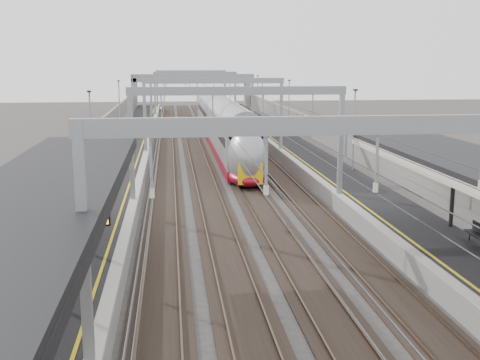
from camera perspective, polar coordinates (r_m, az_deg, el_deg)
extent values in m
cube|color=black|center=(59.14, -10.44, 2.64)|extent=(4.00, 120.00, 1.00)
cube|color=black|center=(60.20, 4.95, 2.93)|extent=(4.00, 120.00, 1.00)
cube|color=black|center=(59.07, -7.04, 2.28)|extent=(2.40, 140.00, 0.08)
cube|color=brown|center=(59.07, -7.74, 2.35)|extent=(0.07, 140.00, 0.14)
cube|color=brown|center=(59.06, -6.34, 2.38)|extent=(0.07, 140.00, 0.14)
cube|color=black|center=(59.12, -4.13, 2.34)|extent=(2.40, 140.00, 0.08)
cube|color=brown|center=(59.08, -4.83, 2.42)|extent=(0.07, 140.00, 0.14)
cube|color=brown|center=(59.14, -3.43, 2.44)|extent=(0.07, 140.00, 0.14)
cube|color=black|center=(59.32, -1.23, 2.40)|extent=(2.40, 140.00, 0.08)
cube|color=brown|center=(59.25, -1.92, 2.47)|extent=(0.07, 140.00, 0.14)
cube|color=brown|center=(59.38, -0.54, 2.50)|extent=(0.07, 140.00, 0.14)
cube|color=black|center=(59.67, 1.64, 2.45)|extent=(2.40, 140.00, 0.08)
cube|color=brown|center=(59.56, 0.96, 2.52)|extent=(0.07, 140.00, 0.14)
cube|color=brown|center=(59.77, 2.33, 2.55)|extent=(0.07, 140.00, 0.14)
cube|color=gray|center=(16.25, -14.60, -6.01)|extent=(0.28, 0.28, 6.60)
cube|color=gray|center=(15.98, 7.89, 5.13)|extent=(13.00, 0.25, 0.50)
cube|color=gray|center=(35.77, -10.28, 3.38)|extent=(0.28, 0.28, 6.60)
cube|color=gray|center=(37.15, 9.54, 3.69)|extent=(0.28, 0.28, 6.60)
cube|color=gray|center=(35.65, -0.19, 8.46)|extent=(13.00, 0.25, 0.50)
cube|color=gray|center=(55.63, -9.02, 6.11)|extent=(0.28, 0.28, 6.60)
cube|color=gray|center=(56.53, 3.92, 6.30)|extent=(0.28, 0.28, 6.60)
cube|color=gray|center=(55.56, -2.53, 9.38)|extent=(13.00, 0.25, 0.50)
cube|color=gray|center=(75.57, -8.42, 7.40)|extent=(0.28, 0.28, 6.60)
cube|color=gray|center=(76.23, 1.17, 7.55)|extent=(0.28, 0.28, 6.60)
cube|color=gray|center=(75.51, -3.63, 9.81)|extent=(13.00, 0.25, 0.50)
cube|color=gray|center=(95.53, -8.07, 8.15)|extent=(0.28, 0.28, 6.60)
cube|color=gray|center=(96.06, -0.46, 8.27)|extent=(0.28, 0.28, 6.60)
cube|color=gray|center=(95.49, -4.28, 10.06)|extent=(13.00, 0.25, 0.50)
cube|color=gray|center=(113.51, -7.86, 8.60)|extent=(0.28, 0.28, 6.60)
cube|color=gray|center=(113.95, -1.44, 8.71)|extent=(0.28, 0.28, 6.60)
cube|color=gray|center=(113.47, -4.67, 10.21)|extent=(13.00, 0.25, 0.50)
cylinder|color=#262628|center=(63.49, -7.13, 7.84)|extent=(0.03, 140.00, 0.03)
cylinder|color=#262628|center=(63.53, -4.40, 7.90)|extent=(0.03, 140.00, 0.03)
cylinder|color=#262628|center=(63.72, -1.68, 7.94)|extent=(0.03, 140.00, 0.03)
cylinder|color=#262628|center=(64.05, 1.03, 7.95)|extent=(0.03, 140.00, 0.03)
cube|color=black|center=(17.31, -19.87, -2.47)|extent=(4.40, 30.00, 0.24)
cylinder|color=black|center=(28.61, -17.99, -1.53)|extent=(0.20, 0.20, 4.00)
cube|color=black|center=(18.13, -14.73, -3.42)|extent=(1.60, 0.15, 0.55)
cube|color=orange|center=(18.06, -14.76, -3.49)|extent=(1.50, 0.02, 0.42)
cylinder|color=black|center=(31.19, 19.55, -0.62)|extent=(0.20, 0.20, 4.00)
cube|color=slate|center=(113.49, -4.66, 9.63)|extent=(22.00, 2.20, 1.40)
cube|color=slate|center=(113.73, -9.98, 7.94)|extent=(1.00, 2.20, 6.20)
cube|color=slate|center=(114.46, 0.68, 8.12)|extent=(1.00, 2.20, 6.20)
cube|color=slate|center=(59.29, -13.57, 3.61)|extent=(0.30, 120.00, 3.20)
cube|color=slate|center=(60.78, 7.93, 3.99)|extent=(0.30, 120.00, 3.20)
cube|color=maroon|center=(56.11, -0.93, 2.49)|extent=(2.77, 23.60, 0.82)
cube|color=gray|center=(55.86, -0.93, 4.47)|extent=(2.77, 23.60, 3.08)
cube|color=black|center=(48.06, 0.05, 0.65)|extent=(2.05, 2.46, 0.51)
cube|color=maroon|center=(79.86, -2.64, 5.04)|extent=(2.77, 23.60, 0.82)
cube|color=gray|center=(79.68, -2.65, 6.44)|extent=(2.77, 23.60, 3.08)
cube|color=black|center=(71.71, -2.18, 4.10)|extent=(2.05, 2.46, 0.51)
ellipsoid|color=gray|center=(44.07, 0.62, 2.29)|extent=(2.77, 5.34, 4.31)
cube|color=yellow|center=(42.07, 0.99, 0.59)|extent=(1.74, 0.12, 1.54)
cube|color=black|center=(42.27, 0.92, 2.76)|extent=(1.64, 0.59, 0.96)
cube|color=black|center=(28.89, 21.51, -4.85)|extent=(0.52, 1.75, 0.06)
cylinder|color=black|center=(29.54, 20.93, -4.94)|extent=(0.06, 0.06, 0.40)
cylinder|color=black|center=(78.67, -7.50, 5.52)|extent=(0.12, 0.12, 3.00)
cube|color=black|center=(78.54, -7.53, 6.68)|extent=(0.32, 0.22, 0.75)
sphere|color=#0CE526|center=(78.40, -7.53, 6.78)|extent=(0.16, 0.16, 0.16)
cylinder|color=black|center=(87.89, -1.90, 6.18)|extent=(0.12, 0.12, 3.00)
cube|color=black|center=(87.77, -1.91, 7.22)|extent=(0.32, 0.22, 0.75)
sphere|color=#0CE526|center=(87.63, -1.90, 7.31)|extent=(0.16, 0.16, 0.16)
cylinder|color=black|center=(82.06, -0.01, 5.84)|extent=(0.12, 0.12, 3.00)
cube|color=black|center=(81.93, -0.01, 6.95)|extent=(0.32, 0.22, 0.75)
sphere|color=red|center=(81.79, 0.00, 7.05)|extent=(0.16, 0.16, 0.16)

